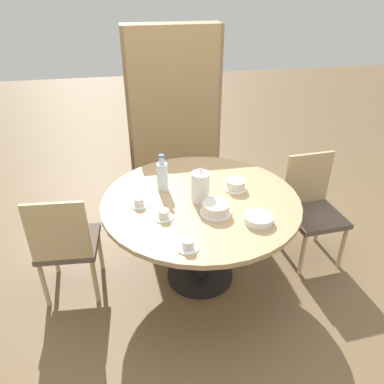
% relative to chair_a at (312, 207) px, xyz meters
% --- Properties ---
extents(ground_plane, '(14.00, 14.00, 0.00)m').
position_rel_chair_a_xyz_m(ground_plane, '(-0.97, -0.13, -0.47)').
color(ground_plane, brown).
extents(dining_table, '(1.42, 1.42, 0.74)m').
position_rel_chair_a_xyz_m(dining_table, '(-0.97, -0.13, 0.13)').
color(dining_table, black).
rests_on(dining_table, ground_plane).
extents(chair_a, '(0.45, 0.45, 0.89)m').
position_rel_chair_a_xyz_m(chair_a, '(0.00, 0.00, 0.00)').
color(chair_a, tan).
rests_on(chair_a, ground_plane).
extents(chair_b, '(0.45, 0.45, 0.89)m').
position_rel_chair_a_xyz_m(chair_b, '(-1.95, -0.12, 0.00)').
color(chair_b, tan).
rests_on(chair_b, ground_plane).
extents(bookshelf, '(1.01, 0.28, 1.71)m').
position_rel_chair_a_xyz_m(bookshelf, '(-0.92, 1.55, 0.34)').
color(bookshelf, tan).
rests_on(bookshelf, ground_plane).
extents(coffee_pot, '(0.13, 0.13, 0.25)m').
position_rel_chair_a_xyz_m(coffee_pot, '(-0.98, -0.14, 0.38)').
color(coffee_pot, white).
rests_on(coffee_pot, dining_table).
extents(water_bottle, '(0.08, 0.08, 0.28)m').
position_rel_chair_a_xyz_m(water_bottle, '(-1.22, 0.06, 0.38)').
color(water_bottle, silver).
rests_on(water_bottle, dining_table).
extents(cake_main, '(0.22, 0.22, 0.08)m').
position_rel_chair_a_xyz_m(cake_main, '(-0.91, -0.33, 0.30)').
color(cake_main, white).
rests_on(cake_main, dining_table).
extents(cake_second, '(0.17, 0.17, 0.08)m').
position_rel_chair_a_xyz_m(cake_second, '(-0.69, -0.04, 0.30)').
color(cake_second, white).
rests_on(cake_second, dining_table).
extents(cup_a, '(0.13, 0.13, 0.06)m').
position_rel_chair_a_xyz_m(cup_a, '(-1.16, -0.66, 0.29)').
color(cup_a, white).
rests_on(cup_a, dining_table).
extents(cup_b, '(0.13, 0.13, 0.06)m').
position_rel_chair_a_xyz_m(cup_b, '(-1.41, -0.13, 0.29)').
color(cup_b, white).
rests_on(cup_b, dining_table).
extents(cup_c, '(0.13, 0.13, 0.06)m').
position_rel_chair_a_xyz_m(cup_c, '(-1.26, -0.32, 0.29)').
color(cup_c, white).
rests_on(cup_c, dining_table).
extents(plate_stack, '(0.19, 0.19, 0.05)m').
position_rel_chair_a_xyz_m(plate_stack, '(-0.66, -0.48, 0.29)').
color(plate_stack, white).
rests_on(plate_stack, dining_table).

